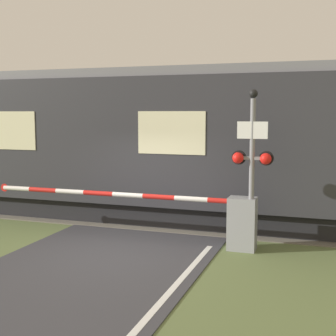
{
  "coord_description": "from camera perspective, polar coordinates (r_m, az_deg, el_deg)",
  "views": [
    {
      "loc": [
        4.17,
        -8.86,
        2.96
      ],
      "look_at": [
        0.62,
        1.63,
        1.65
      ],
      "focal_mm": 50.0,
      "sensor_mm": 36.0,
      "label": 1
    }
  ],
  "objects": [
    {
      "name": "ground_plane",
      "position": [
        10.23,
        -6.34,
        -10.14
      ],
      "size": [
        80.0,
        80.0,
        0.0
      ],
      "primitive_type": "plane",
      "color": "#5B6B3D"
    },
    {
      "name": "track_bed",
      "position": [
        13.3,
        -0.07,
        -6.03
      ],
      "size": [
        36.0,
        3.2,
        0.13
      ],
      "color": "#666056",
      "rests_on": "ground_plane"
    },
    {
      "name": "train",
      "position": [
        12.82,
        2.44,
        2.88
      ],
      "size": [
        17.2,
        2.93,
        4.11
      ],
      "color": "black",
      "rests_on": "ground_plane"
    },
    {
      "name": "crossing_barrier",
      "position": [
        10.4,
        5.72,
        -6.0
      ],
      "size": [
        6.54,
        0.44,
        1.15
      ],
      "color": "gray",
      "rests_on": "ground_plane"
    },
    {
      "name": "signal_post",
      "position": [
        9.94,
        10.2,
        0.91
      ],
      "size": [
        0.88,
        0.26,
        3.45
      ],
      "color": "gray",
      "rests_on": "ground_plane"
    }
  ]
}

